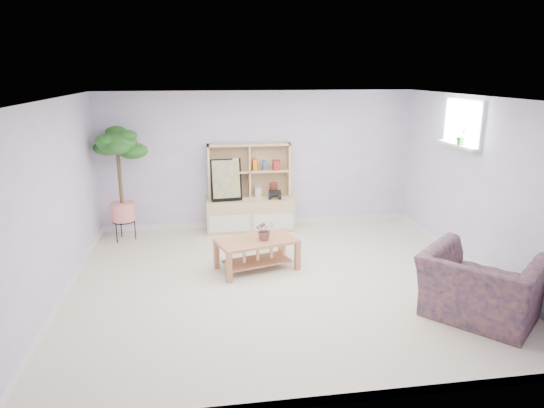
{
  "coord_description": "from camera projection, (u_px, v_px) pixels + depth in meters",
  "views": [
    {
      "loc": [
        -1.03,
        -5.87,
        2.72
      ],
      "look_at": [
        -0.07,
        0.38,
        0.98
      ],
      "focal_mm": 32.0,
      "sensor_mm": 36.0,
      "label": 1
    }
  ],
  "objects": [
    {
      "name": "floor",
      "position": [
        282.0,
        282.0,
        6.47
      ],
      "size": [
        5.5,
        5.0,
        0.01
      ],
      "primitive_type": "cube",
      "color": "beige",
      "rests_on": "ground"
    },
    {
      "name": "ceiling",
      "position": [
        283.0,
        98.0,
        5.83
      ],
      "size": [
        5.5,
        5.0,
        0.01
      ],
      "primitive_type": "cube",
      "color": "white",
      "rests_on": "walls"
    },
    {
      "name": "walls",
      "position": [
        282.0,
        195.0,
        6.15
      ],
      "size": [
        5.51,
        5.01,
        2.4
      ],
      "color": "silver",
      "rests_on": "floor"
    },
    {
      "name": "baseboard",
      "position": [
        282.0,
        278.0,
        6.45
      ],
      "size": [
        5.5,
        5.0,
        0.1
      ],
      "primitive_type": null,
      "color": "white",
      "rests_on": "floor"
    },
    {
      "name": "window",
      "position": [
        464.0,
        123.0,
        6.91
      ],
      "size": [
        0.1,
        0.98,
        0.68
      ],
      "primitive_type": null,
      "color": "white",
      "rests_on": "walls"
    },
    {
      "name": "window_sill",
      "position": [
        457.0,
        145.0,
        6.98
      ],
      "size": [
        0.14,
        1.0,
        0.04
      ],
      "primitive_type": "cube",
      "color": "white",
      "rests_on": "walls"
    },
    {
      "name": "storage_unit",
      "position": [
        250.0,
        188.0,
        8.37
      ],
      "size": [
        1.52,
        0.51,
        1.52
      ],
      "primitive_type": null,
      "color": "tan",
      "rests_on": "floor"
    },
    {
      "name": "poster",
      "position": [
        226.0,
        180.0,
        8.22
      ],
      "size": [
        0.53,
        0.16,
        0.72
      ],
      "primitive_type": null,
      "rotation": [
        0.0,
        0.0,
        0.08
      ],
      "color": "yellow",
      "rests_on": "storage_unit"
    },
    {
      "name": "toy_truck",
      "position": [
        275.0,
        194.0,
        8.42
      ],
      "size": [
        0.33,
        0.25,
        0.16
      ],
      "primitive_type": null,
      "rotation": [
        0.0,
        0.0,
        -0.14
      ],
      "color": "black",
      "rests_on": "storage_unit"
    },
    {
      "name": "coffee_table",
      "position": [
        257.0,
        254.0,
        6.82
      ],
      "size": [
        1.21,
        0.87,
        0.45
      ],
      "primitive_type": null,
      "rotation": [
        0.0,
        0.0,
        0.28
      ],
      "color": "#A86948",
      "rests_on": "floor"
    },
    {
      "name": "table_plant",
      "position": [
        265.0,
        230.0,
        6.71
      ],
      "size": [
        0.27,
        0.23,
        0.29
      ],
      "primitive_type": "imported",
      "rotation": [
        0.0,
        0.0,
        0.01
      ],
      "color": "#1B5D21",
      "rests_on": "coffee_table"
    },
    {
      "name": "floor_tree",
      "position": [
        121.0,
        185.0,
        7.83
      ],
      "size": [
        0.75,
        0.75,
        1.87
      ],
      "primitive_type": null,
      "rotation": [
        0.0,
        0.0,
        -0.1
      ],
      "color": "#17451C",
      "rests_on": "floor"
    },
    {
      "name": "armchair",
      "position": [
        481.0,
        282.0,
        5.41
      ],
      "size": [
        1.57,
        1.58,
        0.88
      ],
      "primitive_type": "imported",
      "rotation": [
        0.0,
        0.0,
        2.3
      ],
      "color": "#151641",
      "rests_on": "floor"
    },
    {
      "name": "sill_plant",
      "position": [
        461.0,
        136.0,
        6.88
      ],
      "size": [
        0.16,
        0.14,
        0.24
      ],
      "primitive_type": "imported",
      "rotation": [
        0.0,
        0.0,
        0.26
      ],
      "color": "#17451C",
      "rests_on": "window_sill"
    }
  ]
}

